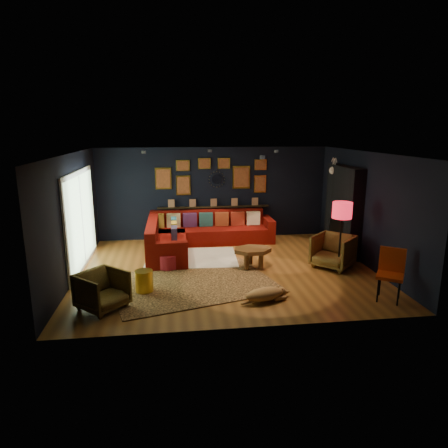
{
  "coord_description": "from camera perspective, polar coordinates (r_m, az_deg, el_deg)",
  "views": [
    {
      "loc": [
        -1.15,
        -8.48,
        3.1
      ],
      "look_at": [
        -0.01,
        0.3,
        0.98
      ],
      "focal_mm": 32.0,
      "sensor_mm": 36.0,
      "label": 1
    }
  ],
  "objects": [
    {
      "name": "gold_stool",
      "position": [
        7.96,
        -11.35,
        -8.04
      ],
      "size": [
        0.35,
        0.35,
        0.43
      ],
      "primitive_type": "cylinder",
      "color": "gold",
      "rests_on": "ground"
    },
    {
      "name": "sunburst_mirror",
      "position": [
        11.35,
        -1.03,
        6.38
      ],
      "size": [
        0.47,
        0.16,
        0.47
      ],
      "color": "silver",
      "rests_on": "room_walls"
    },
    {
      "name": "sliding_door",
      "position": [
        9.52,
        -19.75,
        0.54
      ],
      "size": [
        0.06,
        2.8,
        2.2
      ],
      "color": "white",
      "rests_on": "ground"
    },
    {
      "name": "fireplace",
      "position": [
        10.5,
        16.61,
        1.48
      ],
      "size": [
        0.31,
        1.6,
        2.2
      ],
      "color": "black",
      "rests_on": "ground"
    },
    {
      "name": "gallery_wall",
      "position": [
        11.32,
        -1.6,
        6.91
      ],
      "size": [
        3.15,
        0.04,
        1.02
      ],
      "color": "gold",
      "rests_on": "room_walls"
    },
    {
      "name": "room_walls",
      "position": [
        8.69,
        0.32,
        3.47
      ],
      "size": [
        6.5,
        6.5,
        6.5
      ],
      "color": "black",
      "rests_on": "ground"
    },
    {
      "name": "ceiling_spots",
      "position": [
        9.36,
        -0.34,
        10.16
      ],
      "size": [
        3.3,
        2.5,
        0.06
      ],
      "color": "black",
      "rests_on": "room_walls"
    },
    {
      "name": "dog",
      "position": [
        7.47,
        5.83,
        -9.62
      ],
      "size": [
        1.14,
        0.78,
        0.33
      ],
      "primitive_type": null,
      "rotation": [
        0.0,
        0.0,
        0.28
      ],
      "color": "tan",
      "rests_on": "leopard_rug"
    },
    {
      "name": "pouf",
      "position": [
        9.16,
        -7.99,
        -5.23
      ],
      "size": [
        0.48,
        0.48,
        0.31
      ],
      "primitive_type": "cylinder",
      "color": "maroon",
      "rests_on": "shag_rug"
    },
    {
      "name": "floor",
      "position": [
        9.1,
        0.3,
        -6.46
      ],
      "size": [
        6.5,
        6.5,
        0.0
      ],
      "primitive_type": "plane",
      "color": "#915B25",
      "rests_on": "ground"
    },
    {
      "name": "sectional",
      "position": [
        10.67,
        -4.27,
        -1.66
      ],
      "size": [
        3.41,
        2.69,
        0.86
      ],
      "color": "#671108",
      "rests_on": "ground"
    },
    {
      "name": "deer_head",
      "position": [
        10.82,
        16.14,
        7.38
      ],
      "size": [
        0.5,
        0.28,
        0.45
      ],
      "color": "white",
      "rests_on": "fireplace"
    },
    {
      "name": "ledge",
      "position": [
        11.43,
        -1.49,
        2.46
      ],
      "size": [
        3.2,
        0.12,
        0.04
      ],
      "primitive_type": "cube",
      "color": "black",
      "rests_on": "room_walls"
    },
    {
      "name": "shag_rug",
      "position": [
        9.85,
        -4.64,
        -4.84
      ],
      "size": [
        2.27,
        1.71,
        0.03
      ],
      "primitive_type": "cube",
      "rotation": [
        0.0,
        0.0,
        -0.06
      ],
      "color": "silver",
      "rests_on": "ground"
    },
    {
      "name": "orange_chair",
      "position": [
        8.0,
        22.75,
        -6.04
      ],
      "size": [
        0.64,
        0.64,
        0.97
      ],
      "rotation": [
        0.0,
        0.0,
        -0.59
      ],
      "color": "black",
      "rests_on": "ground"
    },
    {
      "name": "coffee_table",
      "position": [
        9.06,
        4.07,
        -4.01
      ],
      "size": [
        0.92,
        0.72,
        0.44
      ],
      "rotation": [
        0.0,
        0.0,
        0.07
      ],
      "color": "brown",
      "rests_on": "shag_rug"
    },
    {
      "name": "armchair_left",
      "position": [
        7.38,
        -17.01,
        -8.84
      ],
      "size": [
        0.99,
        1.0,
        0.75
      ],
      "primitive_type": "imported",
      "rotation": [
        0.0,
        0.0,
        0.83
      ],
      "color": "olive",
      "rests_on": "ground"
    },
    {
      "name": "leopard_rug",
      "position": [
        8.3,
        -4.51,
        -8.44
      ],
      "size": [
        3.69,
        3.05,
        0.02
      ],
      "primitive_type": "cube",
      "rotation": [
        0.0,
        0.0,
        0.27
      ],
      "color": "#B8814A",
      "rests_on": "ground"
    },
    {
      "name": "armchair_right",
      "position": [
        9.43,
        15.32,
        -3.56
      ],
      "size": [
        1.11,
        1.11,
        0.84
      ],
      "primitive_type": "imported",
      "rotation": [
        0.0,
        0.0,
        -0.8
      ],
      "color": "olive",
      "rests_on": "ground"
    },
    {
      "name": "floor_lamp",
      "position": [
        9.07,
        16.51,
        1.45
      ],
      "size": [
        0.43,
        0.43,
        1.55
      ],
      "color": "black",
      "rests_on": "ground"
    }
  ]
}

